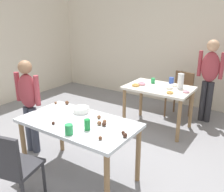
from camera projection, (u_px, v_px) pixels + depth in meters
ground_plane at (87, 173)px, 3.16m from camera, size 6.40×6.40×0.00m
wall_back at (181, 45)px, 5.26m from camera, size 6.40×0.10×2.60m
dining_table_near at (78, 128)px, 2.91m from camera, size 1.39×0.76×0.75m
dining_table_far at (159, 93)px, 4.25m from camera, size 1.11×0.76×0.75m
chair_near_table at (13, 165)px, 2.48m from camera, size 0.48×0.48×0.87m
chair_far_table at (181, 92)px, 4.79m from camera, size 0.47×0.47×0.87m
person_girl_near at (28, 100)px, 3.44m from camera, size 0.45×0.22×1.36m
person_adult_far at (209, 74)px, 4.42m from camera, size 0.45×0.22×1.52m
mixing_bowl at (81, 110)px, 3.13m from camera, size 0.20×0.20×0.07m
soda_can at (87, 125)px, 2.65m from camera, size 0.07×0.07×0.12m
fork_near at (77, 127)px, 2.73m from camera, size 0.17×0.02×0.01m
cup_near_0 at (69, 129)px, 2.56m from camera, size 0.08×0.08×0.11m
cake_ball_0 at (99, 123)px, 2.78m from camera, size 0.05×0.05×0.05m
cake_ball_1 at (99, 117)px, 2.94m from camera, size 0.05×0.05×0.05m
cake_ball_2 at (104, 124)px, 2.75m from camera, size 0.05×0.05×0.05m
cake_ball_3 at (56, 103)px, 3.42m from camera, size 0.04×0.04×0.04m
cake_ball_4 at (100, 138)px, 2.45m from camera, size 0.04×0.04×0.04m
cake_ball_5 at (105, 121)px, 2.82m from camera, size 0.05×0.05×0.05m
cake_ball_6 at (125, 135)px, 2.50m from camera, size 0.05×0.05×0.05m
cake_ball_7 at (53, 123)px, 2.79m from camera, size 0.04×0.04×0.04m
cake_ball_8 at (67, 103)px, 3.40m from camera, size 0.05×0.05×0.05m
cake_ball_9 at (123, 133)px, 2.57m from camera, size 0.04×0.04×0.04m
pitcher_far at (181, 81)px, 4.09m from camera, size 0.10×0.10×0.25m
cup_far_0 at (153, 81)px, 4.42m from camera, size 0.07×0.07×0.09m
cup_far_1 at (171, 80)px, 4.41m from camera, size 0.09×0.09×0.11m
donut_far_0 at (170, 93)px, 3.86m from camera, size 0.11×0.11×0.03m
donut_far_1 at (186, 92)px, 3.91m from camera, size 0.10×0.10×0.03m
donut_far_2 at (169, 88)px, 4.11m from camera, size 0.13×0.13×0.04m
donut_far_3 at (136, 85)px, 4.24m from camera, size 0.13×0.13×0.04m
donut_far_4 at (174, 85)px, 4.24m from camera, size 0.12×0.12×0.03m
donut_far_5 at (142, 84)px, 4.33m from camera, size 0.14×0.14×0.04m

